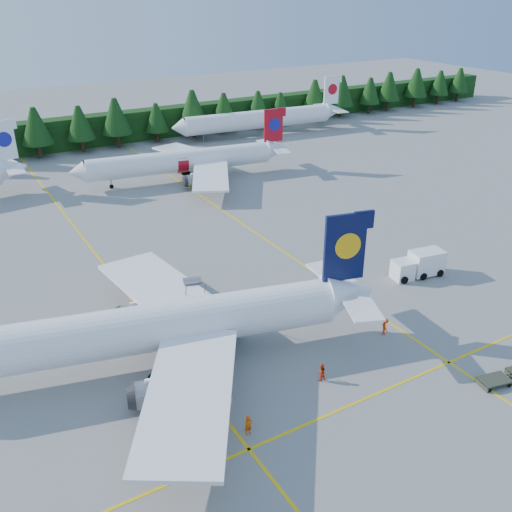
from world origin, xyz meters
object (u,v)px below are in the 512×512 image
service_truck (418,264)px  airliner_red (177,162)px  airliner_navy (125,333)px  airstairs (198,324)px

service_truck → airliner_red: bearing=111.0°
airliner_navy → airliner_red: airliner_navy is taller
airliner_navy → airstairs: (7.54, 2.07, -2.77)m
airliner_navy → airliner_red: (24.26, 45.13, -0.43)m
airstairs → airliner_red: bearing=86.9°
airstairs → service_truck: (25.97, -2.12, 0.60)m
airliner_navy → airstairs: 8.30m
airliner_navy → airstairs: size_ratio=6.43×
airstairs → service_truck: 26.07m
airliner_red → service_truck: (9.25, -45.18, -1.73)m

